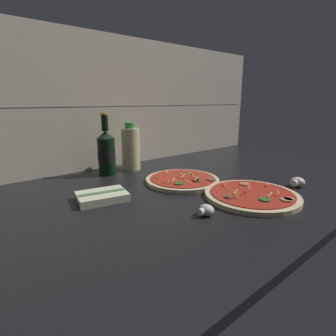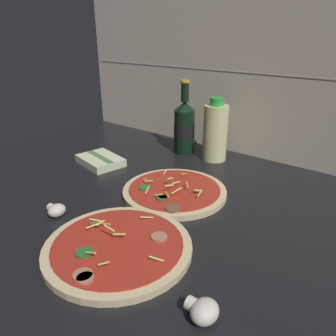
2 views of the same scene
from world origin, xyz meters
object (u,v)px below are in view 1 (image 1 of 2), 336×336
at_px(oil_bottle, 131,148).
at_px(dish_towel, 102,196).
at_px(beer_bottle, 106,152).
at_px(pizza_far, 183,180).
at_px(pizza_near, 252,195).
at_px(mushroom_left, 297,182).
at_px(mushroom_right, 206,210).

bearing_deg(oil_bottle, dish_towel, -135.29).
bearing_deg(beer_bottle, pizza_far, -58.86).
relative_size(pizza_near, mushroom_left, 5.68).
distance_m(oil_bottle, mushroom_left, 0.68).
bearing_deg(mushroom_right, beer_bottle, 91.80).
relative_size(pizza_far, dish_towel, 1.66).
bearing_deg(beer_bottle, dish_towel, -119.88).
bearing_deg(mushroom_left, mushroom_right, 174.55).
height_order(mushroom_right, dish_towel, mushroom_right).
distance_m(pizza_far, oil_bottle, 0.30).
relative_size(oil_bottle, mushroom_right, 4.57).
xyz_separation_m(pizza_near, mushroom_right, (-0.21, 0.00, 0.01)).
height_order(pizza_far, oil_bottle, oil_bottle).
bearing_deg(beer_bottle, mushroom_left, -52.24).
relative_size(oil_bottle, dish_towel, 1.25).
relative_size(beer_bottle, dish_towel, 1.51).
bearing_deg(mushroom_right, mushroom_left, -5.45).
height_order(pizza_near, pizza_far, pizza_near).
relative_size(pizza_far, beer_bottle, 1.10).
height_order(pizza_far, mushroom_left, pizza_far).
relative_size(pizza_far, oil_bottle, 1.33).
distance_m(pizza_far, mushroom_right, 0.30).
xyz_separation_m(oil_bottle, mushroom_left, (0.33, -0.59, -0.08)).
bearing_deg(oil_bottle, mushroom_right, -100.67).
height_order(pizza_far, beer_bottle, beer_bottle).
bearing_deg(pizza_near, mushroom_right, 179.26).
distance_m(beer_bottle, mushroom_right, 0.54).
relative_size(beer_bottle, oil_bottle, 1.21).
bearing_deg(mushroom_left, oil_bottle, 119.32).
bearing_deg(dish_towel, mushroom_right, -59.35).
relative_size(mushroom_right, dish_towel, 0.27).
bearing_deg(dish_towel, oil_bottle, 44.71).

